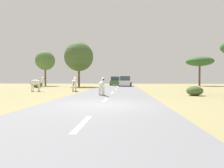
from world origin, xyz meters
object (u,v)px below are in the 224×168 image
car_1 (125,82)px  tree_2 (45,61)px  tree_6 (79,57)px  tree_0 (200,62)px  bush_0 (37,85)px  bush_2 (195,91)px  zebra_0 (102,84)px  car_0 (116,81)px  zebra_1 (74,82)px  zebra_2 (36,82)px

car_1 → tree_2: (-15.17, 2.21, 3.92)m
car_1 → tree_6: bearing=-164.5°
tree_0 → bush_0: bearing=-160.5°
bush_2 → tree_0: bearing=68.5°
zebra_0 → tree_2: size_ratio=0.22×
zebra_0 → car_0: car_0 is taller
car_0 → bush_0: car_0 is taller
bush_0 → zebra_1: bearing=-46.5°
zebra_2 → tree_6: size_ratio=0.22×
bush_2 → zebra_1: bearing=157.8°
zebra_1 → car_0: size_ratio=0.38×
tree_6 → bush_0: tree_6 is taller
car_1 → tree_6: (-7.76, -1.60, 4.16)m
zebra_2 → tree_0: bearing=131.3°
car_0 → tree_6: size_ratio=0.59×
zebra_0 → zebra_2: zebra_2 is taller
zebra_1 → tree_2: (-9.89, 15.90, 3.83)m
bush_0 → bush_2: bearing=-34.4°
bush_0 → tree_2: bearing=104.9°
car_0 → tree_2: 14.08m
car_1 → tree_0: 15.14m
tree_0 → zebra_2: bearing=-141.8°
zebra_0 → zebra_2: 8.79m
bush_0 → car_0: bearing=43.3°
zebra_2 → car_1: 16.73m
tree_6 → car_1: bearing=11.7°
tree_2 → bush_0: tree_2 is taller
zebra_1 → tree_2: 19.12m
tree_6 → tree_2: bearing=152.8°
car_0 → bush_2: (7.22, -23.12, -0.48)m
bush_0 → bush_2: size_ratio=1.28×
tree_2 → zebra_2: bearing=-69.6°
zebra_0 → tree_6: (-5.97, 17.25, 4.13)m
zebra_1 → car_0: car_0 is taller
tree_2 → tree_6: (7.40, -3.81, 0.24)m
zebra_0 → tree_2: tree_2 is taller
tree_0 → bush_2: size_ratio=4.50×
zebra_0 → car_0: 23.98m
zebra_2 → tree_2: bearing=-156.6°
car_1 → zebra_1: bearing=-107.2°
car_0 → zebra_1: bearing=-97.5°
tree_2 → bush_2: tree_2 is taller
tree_6 → bush_2: tree_6 is taller
car_1 → tree_6: size_ratio=0.60×
car_0 → tree_0: bearing=-0.7°
car_1 → bush_2: car_1 is taller
car_0 → car_1: size_ratio=0.99×
car_1 → bush_0: car_1 is taller
zebra_0 → car_1: car_1 is taller
zebra_0 → zebra_1: (-3.48, 5.15, 0.07)m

